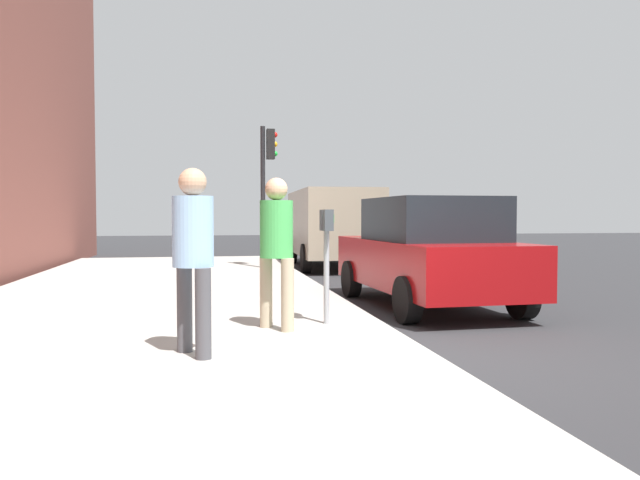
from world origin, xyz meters
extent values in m
plane|color=#2B2B2D|center=(0.00, 0.00, 0.00)|extent=(80.00, 80.00, 0.00)
cube|color=#A8A59E|center=(0.00, 3.00, 0.07)|extent=(28.00, 6.00, 0.15)
cylinder|color=gray|center=(1.14, 0.72, 0.72)|extent=(0.07, 0.07, 1.15)
cube|color=#383D42|center=(1.04, 0.72, 1.43)|extent=(0.16, 0.11, 0.26)
cube|color=#383D42|center=(1.24, 0.72, 1.43)|extent=(0.16, 0.11, 0.26)
cube|color=#268C33|center=(1.04, 0.66, 1.45)|extent=(0.10, 0.01, 0.10)
cube|color=#268C33|center=(1.24, 0.66, 1.45)|extent=(0.10, 0.01, 0.10)
cylinder|color=tan|center=(1.02, 1.48, 0.57)|extent=(0.15, 0.15, 0.84)
cylinder|color=tan|center=(0.70, 1.26, 0.57)|extent=(0.15, 0.15, 0.84)
cylinder|color=green|center=(0.86, 1.37, 1.33)|extent=(0.39, 0.39, 0.67)
sphere|color=tan|center=(0.86, 1.37, 1.80)|extent=(0.26, 0.26, 0.26)
cylinder|color=#47474C|center=(-0.16, 2.40, 0.58)|extent=(0.15, 0.15, 0.85)
cylinder|color=#47474C|center=(-0.51, 2.22, 0.58)|extent=(0.15, 0.15, 0.85)
cylinder|color=#8CB7E0|center=(-0.33, 2.31, 1.34)|extent=(0.39, 0.39, 0.67)
sphere|color=tan|center=(-0.33, 2.31, 1.81)|extent=(0.27, 0.27, 0.27)
cube|color=maroon|center=(3.22, -1.35, 0.71)|extent=(4.47, 2.01, 0.76)
cube|color=black|center=(3.02, -1.36, 1.43)|extent=(2.26, 1.78, 0.68)
cylinder|color=black|center=(4.62, -0.42, 0.33)|extent=(0.67, 0.25, 0.66)
cylinder|color=black|center=(4.68, -2.17, 0.33)|extent=(0.67, 0.25, 0.66)
cylinder|color=black|center=(1.76, -0.53, 0.33)|extent=(0.67, 0.25, 0.66)
cylinder|color=black|center=(1.83, -2.28, 0.33)|extent=(0.67, 0.25, 0.66)
cube|color=gray|center=(10.93, -1.35, 1.28)|extent=(5.27, 2.20, 1.80)
cylinder|color=black|center=(12.66, -0.47, 0.38)|extent=(0.77, 0.25, 0.76)
cylinder|color=black|center=(12.58, -2.36, 0.38)|extent=(0.77, 0.25, 0.76)
cylinder|color=black|center=(9.28, -0.34, 0.38)|extent=(0.77, 0.25, 0.76)
cylinder|color=black|center=(9.21, -2.23, 0.38)|extent=(0.77, 0.25, 0.76)
cylinder|color=black|center=(9.50, 0.74, 1.95)|extent=(0.12, 0.12, 3.60)
cube|color=black|center=(9.50, 0.54, 3.30)|extent=(0.24, 0.20, 0.76)
sphere|color=red|center=(9.50, 0.43, 3.54)|extent=(0.14, 0.14, 0.14)
sphere|color=orange|center=(9.50, 0.43, 3.30)|extent=(0.14, 0.14, 0.14)
sphere|color=green|center=(9.50, 0.43, 3.06)|extent=(0.14, 0.14, 0.14)
camera|label=1|loc=(-6.34, 2.19, 1.49)|focal=34.81mm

